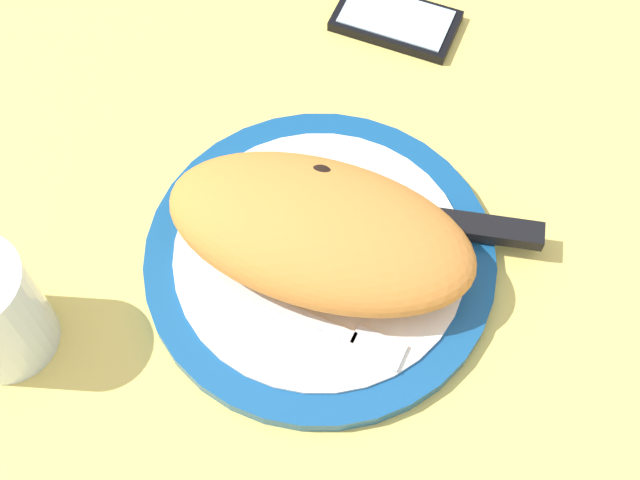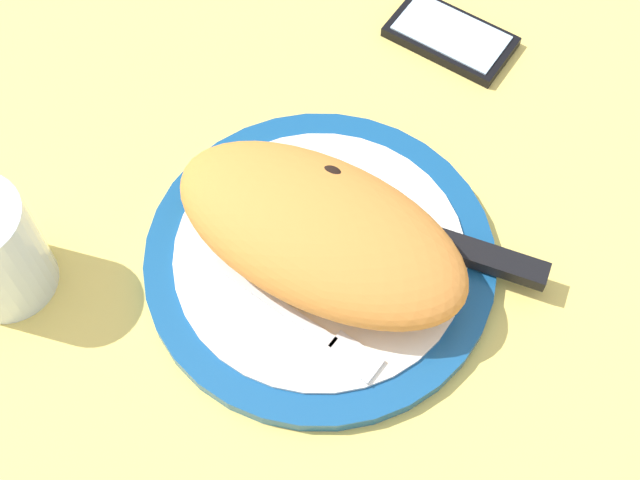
{
  "view_description": "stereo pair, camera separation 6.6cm",
  "coord_description": "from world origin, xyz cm",
  "px_view_note": "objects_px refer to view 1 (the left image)",
  "views": [
    {
      "loc": [
        15.31,
        -28.6,
        61.53
      ],
      "look_at": [
        0.0,
        0.0,
        3.65
      ],
      "focal_mm": 49.13,
      "sensor_mm": 36.0,
      "label": 1
    },
    {
      "loc": [
        20.8,
        -24.89,
        61.53
      ],
      "look_at": [
        0.0,
        0.0,
        3.65
      ],
      "focal_mm": 49.13,
      "sensor_mm": 36.0,
      "label": 2
    }
  ],
  "objects_px": {
    "calzone": "(325,230)",
    "fork": "(325,326)",
    "knife": "(437,223)",
    "smartphone": "(396,21)",
    "plate": "(320,258)"
  },
  "relations": [
    {
      "from": "calzone",
      "to": "smartphone",
      "type": "bearing_deg",
      "value": 103.23
    },
    {
      "from": "calzone",
      "to": "fork",
      "type": "bearing_deg",
      "value": -61.99
    },
    {
      "from": "fork",
      "to": "knife",
      "type": "distance_m",
      "value": 0.12
    },
    {
      "from": "plate",
      "to": "smartphone",
      "type": "bearing_deg",
      "value": 102.49
    },
    {
      "from": "fork",
      "to": "smartphone",
      "type": "height_order",
      "value": "fork"
    },
    {
      "from": "plate",
      "to": "smartphone",
      "type": "distance_m",
      "value": 0.26
    },
    {
      "from": "knife",
      "to": "smartphone",
      "type": "relative_size",
      "value": 1.97
    },
    {
      "from": "fork",
      "to": "knife",
      "type": "xyz_separation_m",
      "value": [
        0.04,
        0.12,
        0.0
      ]
    },
    {
      "from": "plate",
      "to": "fork",
      "type": "distance_m",
      "value": 0.06
    },
    {
      "from": "plate",
      "to": "knife",
      "type": "relative_size",
      "value": 1.18
    },
    {
      "from": "plate",
      "to": "smartphone",
      "type": "xyz_separation_m",
      "value": [
        -0.06,
        0.26,
        -0.0
      ]
    },
    {
      "from": "fork",
      "to": "calzone",
      "type": "bearing_deg",
      "value": 118.01
    },
    {
      "from": "calzone",
      "to": "knife",
      "type": "distance_m",
      "value": 0.1
    },
    {
      "from": "smartphone",
      "to": "knife",
      "type": "bearing_deg",
      "value": -56.44
    },
    {
      "from": "calzone",
      "to": "knife",
      "type": "relative_size",
      "value": 1.1
    }
  ]
}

